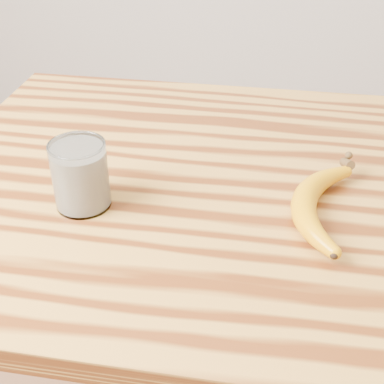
# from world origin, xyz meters

# --- Properties ---
(table) EXTENTS (1.20, 0.80, 0.90)m
(table) POSITION_xyz_m (0.00, 0.00, 0.77)
(table) COLOR #B17C30
(table) RESTS_ON ground
(smoothie_glass) EXTENTS (0.09, 0.09, 0.11)m
(smoothie_glass) POSITION_xyz_m (-0.30, -0.11, 0.95)
(smoothie_glass) COLOR white
(smoothie_glass) RESTS_ON table
(banana) EXTENTS (0.16, 0.33, 0.04)m
(banana) POSITION_xyz_m (0.04, -0.07, 0.92)
(banana) COLOR #D18A06
(banana) RESTS_ON table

